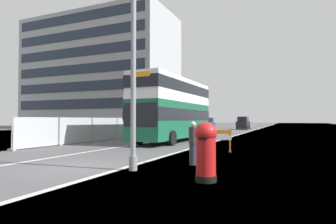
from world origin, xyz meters
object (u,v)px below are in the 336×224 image
at_px(car_receding_mid, 243,123).
at_px(double_decker_bus, 174,109).
at_px(pedestrian_at_kerb, 193,143).
at_px(red_pillar_postbox, 206,149).
at_px(lamppost_foreground, 133,47).
at_px(car_oncoming_near, 206,125).
at_px(roadworks_barrier, 217,138).

bearing_deg(car_receding_mid, double_decker_bus, -91.58).
bearing_deg(double_decker_bus, pedestrian_at_kerb, -63.92).
xyz_separation_m(red_pillar_postbox, pedestrian_at_kerb, (-1.25, 2.59, -0.08)).
bearing_deg(double_decker_bus, lamppost_foreground, -73.84).
xyz_separation_m(double_decker_bus, car_receding_mid, (0.81, 29.39, -1.56)).
bearing_deg(pedestrian_at_kerb, car_oncoming_near, 105.10).
distance_m(car_oncoming_near, pedestrian_at_kerb, 31.25).
distance_m(roadworks_barrier, car_oncoming_near, 26.95).
distance_m(double_decker_bus, pedestrian_at_kerb, 11.65).
bearing_deg(red_pillar_postbox, roadworks_barrier, 101.57).
relative_size(car_oncoming_near, car_receding_mid, 0.91).
relative_size(double_decker_bus, car_oncoming_near, 2.63).
xyz_separation_m(double_decker_bus, roadworks_barrier, (4.88, -5.92, -1.86)).
distance_m(double_decker_bus, car_oncoming_near, 20.13).
height_order(double_decker_bus, car_oncoming_near, double_decker_bus).
distance_m(red_pillar_postbox, pedestrian_at_kerb, 2.87).
distance_m(lamppost_foreground, pedestrian_at_kerb, 4.19).
bearing_deg(car_receding_mid, red_pillar_postbox, -82.60).
relative_size(car_oncoming_near, pedestrian_at_kerb, 2.49).
height_order(red_pillar_postbox, roadworks_barrier, red_pillar_postbox).
relative_size(roadworks_barrier, pedestrian_at_kerb, 0.96).
bearing_deg(lamppost_foreground, red_pillar_postbox, -13.36).
bearing_deg(car_oncoming_near, roadworks_barrier, -72.83).
relative_size(red_pillar_postbox, car_receding_mid, 0.36).
distance_m(roadworks_barrier, car_receding_mid, 35.55).
distance_m(double_decker_bus, car_receding_mid, 29.44).
height_order(red_pillar_postbox, car_receding_mid, car_receding_mid).
relative_size(roadworks_barrier, car_receding_mid, 0.35).
bearing_deg(car_receding_mid, roadworks_barrier, -83.44).
bearing_deg(car_oncoming_near, lamppost_foreground, -78.32).
distance_m(lamppost_foreground, roadworks_barrier, 7.37).
distance_m(lamppost_foreground, red_pillar_postbox, 4.36).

